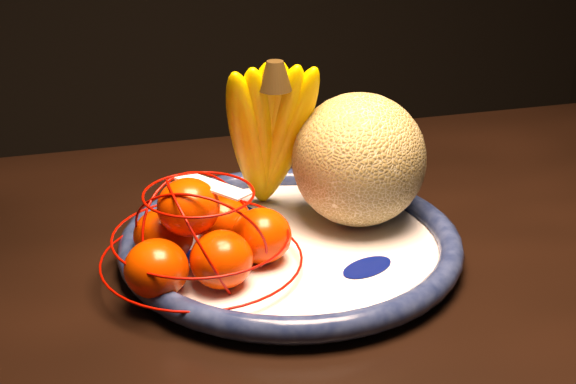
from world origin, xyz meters
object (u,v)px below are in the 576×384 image
object	(u,v)px
banana_bunch	(268,130)
mandarin_bag	(202,238)
fruit_bowl	(290,244)
cantaloupe	(359,160)

from	to	relation	value
banana_bunch	mandarin_bag	bearing A→B (deg)	-129.43
fruit_bowl	banana_bunch	size ratio (longest dim) A/B	1.78
fruit_bowl	banana_bunch	world-z (taller)	banana_bunch
fruit_bowl	mandarin_bag	bearing A→B (deg)	-164.57
fruit_bowl	banana_bunch	bearing A→B (deg)	92.28
cantaloupe	mandarin_bag	bearing A→B (deg)	-161.32
cantaloupe	mandarin_bag	world-z (taller)	cantaloupe
cantaloupe	banana_bunch	xyz separation A→B (m)	(-0.09, 0.04, 0.03)
banana_bunch	mandarin_bag	xyz separation A→B (m)	(-0.09, -0.11, -0.07)
fruit_bowl	banana_bunch	distance (m)	0.13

